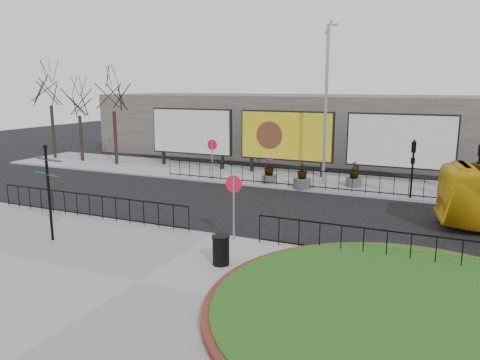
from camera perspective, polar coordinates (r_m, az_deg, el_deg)
The scene contains 25 objects.
ground at distance 18.53m, azimuth -3.05°, elevation -6.87°, with size 90.00×90.00×0.00m, color black.
pavement_near at distance 14.55m, azimuth -12.29°, elevation -12.20°, with size 30.00×10.00×0.12m, color gray.
pavement_far at distance 29.35m, azimuth 7.71°, elevation 0.08°, with size 44.00×6.00×0.12m, color gray.
brick_edge at distance 12.93m, azimuth 19.78°, elevation -15.07°, with size 10.40×10.40×0.18m, color maroon.
grass_lawn at distance 12.92m, azimuth 19.78°, elevation -14.99°, with size 10.00×10.00×0.22m, color #274D14.
railing_near_left at distance 21.44m, azimuth -17.88°, elevation -3.00°, with size 10.00×0.10×1.10m, color black, non-canonical shape.
railing_near_right at distance 16.24m, azimuth 17.45°, elevation -7.61°, with size 9.00×0.10×1.10m, color black, non-canonical shape.
railing_far at distance 26.41m, azimuth 8.15°, elevation 0.13°, with size 18.00×0.10×1.10m, color black, non-canonical shape.
speed_sign_far at distance 28.51m, azimuth -3.40°, elevation 3.61°, with size 0.64×0.07×2.47m.
speed_sign_near at distance 17.24m, azimuth -0.76°, elevation -1.64°, with size 0.64×0.07×2.47m.
billboard_left at distance 33.21m, azimuth -5.93°, elevation 5.88°, with size 6.20×0.31×4.10m.
billboard_mid at distance 30.32m, azimuth 5.64°, elevation 5.35°, with size 6.20×0.31×4.10m.
billboard_right at distance 28.88m, azimuth 18.96°, elevation 4.47°, with size 6.20×0.31×4.10m.
lamp_post at distance 27.43m, azimuth 10.44°, elevation 9.23°, with size 0.74×0.18×9.23m.
signal_pole_a at distance 25.28m, azimuth 20.33°, elevation 2.30°, with size 0.22×0.26×3.00m.
signal_pole_b at distance 25.27m, azimuth 27.12°, elevation 1.74°, with size 0.22×0.26×3.00m.
tree_left at distance 35.04m, azimuth -15.08°, elevation 7.52°, with size 2.00×2.00×7.00m, color #2D2119, non-canonical shape.
tree_mid at distance 37.59m, azimuth -18.93°, elevation 6.93°, with size 2.00×2.00×6.20m, color #2D2119, non-canonical shape.
tree_far at distance 39.79m, azimuth -21.99°, elevation 7.88°, with size 2.00×2.00×7.50m, color #2D2119, non-canonical shape.
building_backdrop at distance 38.62m, azimuth 12.09°, elevation 6.33°, with size 40.00×10.00×5.00m, color slate.
fingerpost_sign at distance 18.55m, azimuth -22.35°, elevation -0.36°, with size 1.68×0.67×3.61m.
litter_bin at distance 15.27m, azimuth -2.35°, elevation -8.53°, with size 0.59×0.59×0.97m.
planter_a at distance 27.78m, azimuth 3.58°, elevation 0.91°, with size 0.86×0.86×1.49m.
planter_b at distance 26.59m, azimuth 7.58°, elevation 0.25°, with size 1.00×1.00×1.55m.
planter_c at distance 27.53m, azimuth 13.71°, elevation 0.47°, with size 0.90×0.90×1.50m.
Camera 1 is at (8.09, -15.61, 5.86)m, focal length 35.00 mm.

